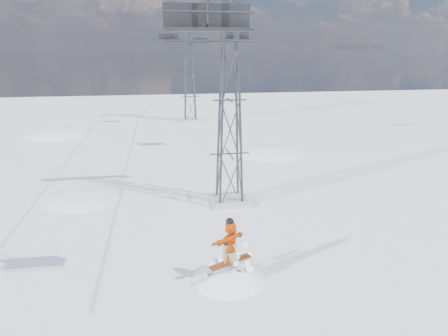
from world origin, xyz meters
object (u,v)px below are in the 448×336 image
(lift_tower_far, at_px, (189,71))
(snowboarder_jump, at_px, (229,318))
(lift_tower_near, at_px, (230,101))
(lift_chair_near, at_px, (208,20))

(lift_tower_far, bearing_deg, snowboarder_jump, -92.30)
(lift_tower_near, bearing_deg, lift_chair_near, -103.47)
(snowboarder_jump, bearing_deg, lift_chair_near, -114.49)
(lift_tower_far, xyz_separation_m, snowboarder_jump, (-1.29, -32.19, -7.12))
(lift_tower_near, distance_m, lift_chair_near, 9.97)
(lift_tower_far, bearing_deg, lift_tower_near, -90.00)
(snowboarder_jump, xyz_separation_m, lift_chair_near, (-0.91, -1.99, 10.32))
(lift_tower_near, xyz_separation_m, lift_chair_near, (-2.20, -9.18, 3.20))
(lift_tower_far, height_order, lift_chair_near, lift_tower_far)
(lift_tower_near, bearing_deg, snowboarder_jump, -100.19)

